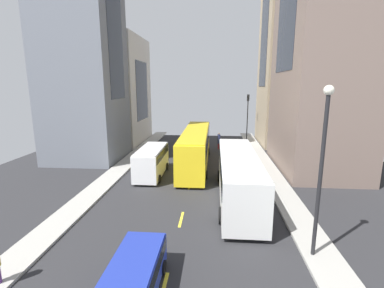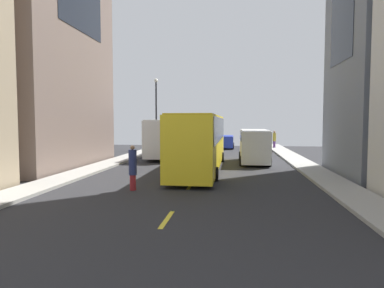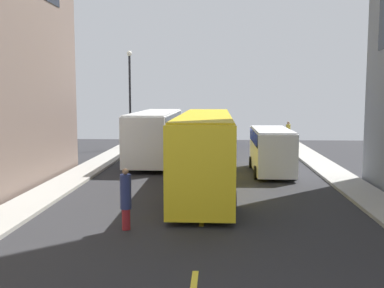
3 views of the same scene
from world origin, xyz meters
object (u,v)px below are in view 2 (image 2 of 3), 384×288
object	(u,v)px
streetcar_yellow	(201,138)
car_blue_0	(226,141)
pedestrian_waiting_curb	(133,167)
delivery_van_white	(254,144)
pedestrian_crossing_near	(274,139)
city_bus_white	(172,134)

from	to	relation	value
streetcar_yellow	car_blue_0	size ratio (longest dim) A/B	3.11
car_blue_0	pedestrian_waiting_curb	bearing A→B (deg)	-97.84
delivery_van_white	car_blue_0	xyz separation A→B (m)	(-2.58, 14.67, -0.62)
car_blue_0	pedestrian_crossing_near	bearing A→B (deg)	-1.56
pedestrian_crossing_near	pedestrian_waiting_curb	xyz separation A→B (m)	(-9.31, -25.86, -0.09)
car_blue_0	pedestrian_waiting_curb	size ratio (longest dim) A/B	2.21
city_bus_white	pedestrian_waiting_curb	bearing A→B (deg)	-85.86
streetcar_yellow	pedestrian_waiting_curb	distance (m)	7.90
city_bus_white	delivery_van_white	xyz separation A→B (m)	(7.33, -4.79, -0.49)
streetcar_yellow	pedestrian_crossing_near	bearing A→B (deg)	69.64
streetcar_yellow	pedestrian_waiting_curb	xyz separation A→B (m)	(-2.47, -7.43, -1.03)
streetcar_yellow	pedestrian_waiting_curb	size ratio (longest dim) A/B	6.88
city_bus_white	car_blue_0	distance (m)	11.03
streetcar_yellow	pedestrian_waiting_curb	world-z (taller)	streetcar_yellow
city_bus_white	streetcar_yellow	world-z (taller)	streetcar_yellow
car_blue_0	pedestrian_waiting_curb	world-z (taller)	pedestrian_waiting_curb
car_blue_0	pedestrian_crossing_near	xyz separation A→B (m)	(5.73, -0.16, 0.29)
delivery_van_white	pedestrian_crossing_near	xyz separation A→B (m)	(3.15, 14.52, -0.32)
pedestrian_crossing_near	city_bus_white	bearing A→B (deg)	98.96
car_blue_0	pedestrian_crossing_near	distance (m)	5.74
delivery_van_white	pedestrian_waiting_curb	xyz separation A→B (m)	(-6.16, -11.34, -0.42)
delivery_van_white	pedestrian_waiting_curb	world-z (taller)	delivery_van_white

